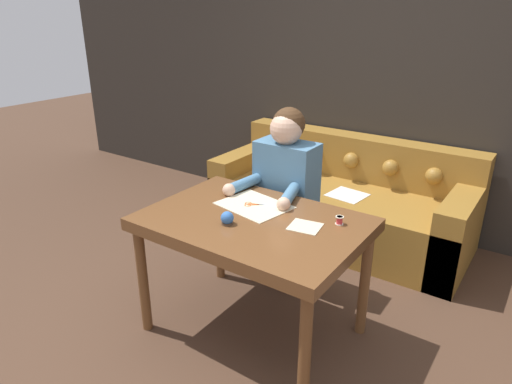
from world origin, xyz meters
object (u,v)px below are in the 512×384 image
object	(u,v)px
dining_table	(253,232)
thread_spool	(339,220)
person	(285,199)
couch	(341,202)
pin_cushion	(227,218)
scissors	(255,205)

from	to	relation	value
dining_table	thread_spool	distance (m)	0.48
dining_table	person	distance (m)	0.58
person	thread_spool	size ratio (longest dim) A/B	27.66
couch	person	xyz separation A→B (m)	(-0.01, -0.90, 0.34)
pin_cushion	scissors	bearing A→B (deg)	94.59
dining_table	thread_spool	world-z (taller)	thread_spool
thread_spool	person	bearing A→B (deg)	147.18
scissors	person	bearing A→B (deg)	95.16
couch	pin_cushion	world-z (taller)	pin_cushion
person	scissors	size ratio (longest dim) A/B	6.52
thread_spool	pin_cushion	xyz separation A→B (m)	(-0.49, -0.34, 0.01)
couch	thread_spool	distance (m)	1.45
person	thread_spool	bearing A→B (deg)	-32.82
couch	person	bearing A→B (deg)	-90.49
person	thread_spool	xyz separation A→B (m)	(0.55, -0.36, 0.13)
couch	scissors	xyz separation A→B (m)	(0.03, -1.31, 0.45)
scissors	pin_cushion	size ratio (longest dim) A/B	2.67
couch	person	world-z (taller)	person
pin_cushion	dining_table	bearing A→B (deg)	61.67
couch	person	size ratio (longest dim) A/B	1.68
couch	pin_cushion	bearing A→B (deg)	-88.13
dining_table	scissors	bearing A→B (deg)	121.74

